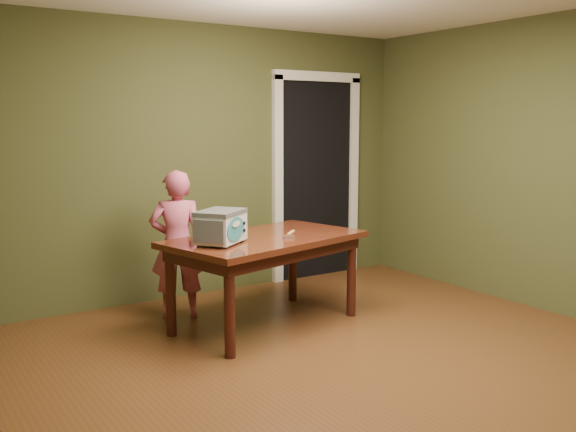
{
  "coord_description": "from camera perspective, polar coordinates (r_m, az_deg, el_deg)",
  "views": [
    {
      "loc": [
        -2.74,
        -3.13,
        1.68
      ],
      "look_at": [
        -0.03,
        1.0,
        0.95
      ],
      "focal_mm": 40.0,
      "sensor_mm": 36.0,
      "label": 1
    }
  ],
  "objects": [
    {
      "name": "spatula",
      "position": [
        5.41,
        0.28,
        -1.45
      ],
      "size": [
        0.15,
        0.14,
        0.01
      ],
      "primitive_type": "cube",
      "rotation": [
        0.0,
        0.0,
        0.74
      ],
      "color": "#F1C368",
      "rests_on": "dining_table"
    },
    {
      "name": "child",
      "position": [
        5.56,
        -9.82,
        -2.5
      ],
      "size": [
        0.55,
        0.47,
        1.28
      ],
      "primitive_type": "imported",
      "rotation": [
        0.0,
        0.0,
        2.71
      ],
      "color": "#C4516F",
      "rests_on": "floor"
    },
    {
      "name": "toy_oven",
      "position": [
        4.92,
        -6.0,
        -0.86
      ],
      "size": [
        0.49,
        0.46,
        0.26
      ],
      "rotation": [
        0.0,
        0.0,
        0.64
      ],
      "color": "#4C4F54",
      "rests_on": "dining_table"
    },
    {
      "name": "baking_pan",
      "position": [
        5.15,
        0.07,
        -1.85
      ],
      "size": [
        0.1,
        0.1,
        0.02
      ],
      "color": "silver",
      "rests_on": "dining_table"
    },
    {
      "name": "floor",
      "position": [
        4.48,
        7.61,
        -13.67
      ],
      "size": [
        5.0,
        5.0,
        0.0
      ],
      "primitive_type": "plane",
      "color": "#592F19",
      "rests_on": "ground"
    },
    {
      "name": "dining_table",
      "position": [
        5.26,
        -2.03,
        -2.89
      ],
      "size": [
        1.76,
        1.24,
        0.75
      ],
      "rotation": [
        0.0,
        0.0,
        0.23
      ],
      "color": "#3C1A0D",
      "rests_on": "floor"
    },
    {
      "name": "doorway",
      "position": [
        7.18,
        1.13,
        3.42
      ],
      "size": [
        1.1,
        0.66,
        2.25
      ],
      "color": "black",
      "rests_on": "ground"
    },
    {
      "name": "room_shell",
      "position": [
        4.16,
        8.07,
        8.71
      ],
      "size": [
        4.52,
        5.02,
        2.61
      ],
      "color": "#3E4424",
      "rests_on": "ground"
    }
  ]
}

